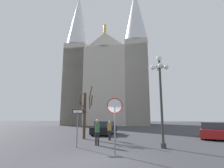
# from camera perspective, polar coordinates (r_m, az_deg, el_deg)

# --- Properties ---
(ground_plane) EXTENTS (120.00, 120.00, 0.00)m
(ground_plane) POSITION_cam_1_polar(r_m,az_deg,el_deg) (8.61, -5.01, -23.63)
(ground_plane) COLOR #38383D
(cathedral) EXTENTS (19.56, 13.86, 32.44)m
(cathedral) POSITION_cam_1_polar(r_m,az_deg,el_deg) (42.22, -1.24, 1.91)
(cathedral) COLOR #BCB5A5
(cathedral) RESTS_ON ground
(stop_sign) EXTENTS (0.85, 0.14, 2.96)m
(stop_sign) POSITION_cam_1_polar(r_m,az_deg,el_deg) (9.63, 0.91, -9.61)
(stop_sign) COLOR slate
(stop_sign) RESTS_ON ground
(one_way_arrow_sign) EXTENTS (0.73, 0.16, 2.41)m
(one_way_arrow_sign) POSITION_cam_1_polar(r_m,az_deg,el_deg) (12.09, -11.11, -12.17)
(one_way_arrow_sign) COLOR slate
(one_way_arrow_sign) RESTS_ON ground
(street_lamp) EXTENTS (1.22, 1.22, 6.07)m
(street_lamp) POSITION_cam_1_polar(r_m,az_deg,el_deg) (12.17, 15.40, -0.98)
(street_lamp) COLOR #2D3833
(street_lamp) RESTS_ON ground
(bare_tree) EXTENTS (1.40, 1.38, 4.69)m
(bare_tree) POSITION_cam_1_polar(r_m,az_deg,el_deg) (16.37, -8.74, -9.03)
(bare_tree) COLOR #473323
(bare_tree) RESTS_ON ground
(parked_car_near_black) EXTENTS (2.44, 4.59, 1.44)m
(parked_car_near_black) POSITION_cam_1_polar(r_m,az_deg,el_deg) (19.98, -2.42, -14.04)
(parked_car_near_black) COLOR black
(parked_car_near_black) RESTS_ON ground
(parked_car_far_red) EXTENTS (3.45, 4.62, 1.46)m
(parked_car_far_red) POSITION_cam_1_polar(r_m,az_deg,el_deg) (18.80, 29.89, -12.94)
(parked_car_far_red) COLOR maroon
(parked_car_far_red) RESTS_ON ground
(pedestrian_walking) EXTENTS (0.32, 0.32, 1.77)m
(pedestrian_walking) POSITION_cam_1_polar(r_m,az_deg,el_deg) (12.73, -4.78, -14.37)
(pedestrian_walking) COLOR black
(pedestrian_walking) RESTS_ON ground
(pedestrian_standing) EXTENTS (0.32, 0.32, 1.58)m
(pedestrian_standing) POSITION_cam_1_polar(r_m,az_deg,el_deg) (15.27, -0.79, -14.19)
(pedestrian_standing) COLOR black
(pedestrian_standing) RESTS_ON ground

